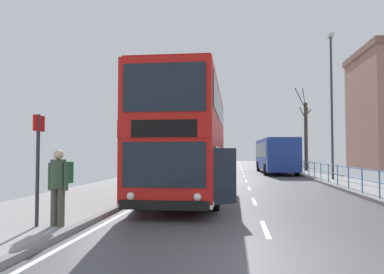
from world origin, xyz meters
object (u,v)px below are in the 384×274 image
Objects in this scene: pedestrian_with_backpack at (59,181)px; street_lamp_far_side at (332,96)px; bus_stop_sign_near at (38,157)px; bare_tree_far_00 at (306,134)px; background_bus_far_lane at (275,155)px; double_decker_bus_main at (190,140)px.

pedestrian_with_backpack is 18.74m from street_lamp_far_side.
bare_tree_far_00 is (10.90, 26.45, 1.80)m from bus_stop_sign_near.
background_bus_far_lane is 25.19m from pedestrian_with_backpack.
pedestrian_with_backpack is 0.68× the size of bus_stop_sign_near.
bus_stop_sign_near is 28.67m from bare_tree_far_00.
street_lamp_far_side reaches higher than bus_stop_sign_near.
bus_stop_sign_near is at bearing -123.92° from street_lamp_far_side.
bare_tree_far_00 reaches higher than background_bus_far_lane.
background_bus_far_lane reaches higher than pedestrian_with_backpack.
background_bus_far_lane is 5.87× the size of pedestrian_with_backpack.
double_decker_bus_main is 6.44× the size of pedestrian_with_backpack.
street_lamp_far_side is (2.51, -8.73, 3.69)m from background_bus_far_lane.
bus_stop_sign_near is at bearing -110.64° from double_decker_bus_main.
bus_stop_sign_near is 0.33× the size of bare_tree_far_00.
pedestrian_with_backpack is at bearing -107.45° from double_decker_bus_main.
bare_tree_far_00 is (8.32, 19.61, 1.20)m from double_decker_bus_main.
bare_tree_far_00 is at bearing 87.35° from street_lamp_far_side.
street_lamp_far_side is 11.16m from bare_tree_far_00.
bare_tree_far_00 is at bearing 37.03° from background_bus_far_lane.
street_lamp_far_side is (7.81, 8.61, 3.00)m from double_decker_bus_main.
double_decker_bus_main is 12.00m from street_lamp_far_side.
pedestrian_with_backpack is at bearing -122.91° from street_lamp_far_side.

